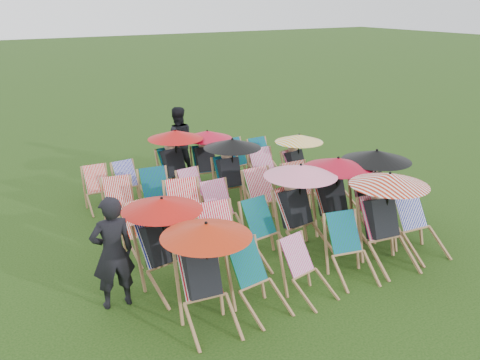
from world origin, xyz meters
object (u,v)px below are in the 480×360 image
deckchair_29 (266,159)px  person_left (113,253)px  person_rear (177,141)px  deckchair_5 (420,225)px  deckchair_0 (207,275)px

deckchair_29 → person_left: 5.91m
deckchair_29 → person_rear: (-1.60, 1.34, 0.36)m
deckchair_5 → person_left: person_left is taller
deckchair_5 → deckchair_29: size_ratio=1.12×
deckchair_29 → person_rear: 2.12m
deckchair_5 → person_left: size_ratio=0.62×
deckchair_29 → person_left: size_ratio=0.55×
deckchair_0 → person_rear: person_rear is taller
deckchair_0 → deckchair_5: 3.92m
deckchair_0 → person_left: (-0.84, 1.06, 0.07)m
deckchair_5 → deckchair_29: (0.02, 4.51, -0.05)m
deckchair_0 → deckchair_29: (3.93, 4.53, -0.28)m
deckchair_0 → deckchair_5: bearing=6.6°
person_left → person_rear: bearing=-119.4°
deckchair_0 → person_rear: 6.31m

